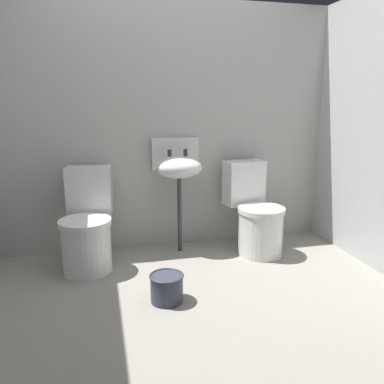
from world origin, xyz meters
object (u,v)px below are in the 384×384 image
(toilet_right, at_px, (255,216))
(sink, at_px, (178,167))
(toilet_left, at_px, (87,228))
(bucket, at_px, (167,287))

(toilet_right, bearing_deg, sink, -25.83)
(toilet_left, distance_m, sink, 0.91)
(toilet_right, distance_m, bucket, 1.18)
(toilet_right, relative_size, sink, 0.79)
(toilet_right, bearing_deg, toilet_left, -9.65)
(bucket, bearing_deg, toilet_left, 125.83)
(toilet_left, bearing_deg, bucket, 133.30)
(toilet_left, distance_m, toilet_right, 1.43)
(toilet_right, xyz_separation_m, bucket, (-0.92, -0.71, -0.22))
(sink, bearing_deg, bucket, -106.90)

